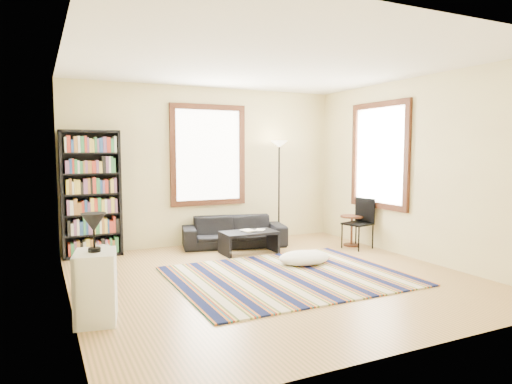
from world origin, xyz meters
name	(u,v)px	position (x,y,z in m)	size (l,w,h in m)	color
floor	(272,281)	(0.00, 0.00, -0.05)	(5.00, 5.00, 0.10)	tan
ceiling	(273,59)	(0.00, 0.00, 2.85)	(5.00, 5.00, 0.10)	white
wall_back	(207,166)	(0.00, 2.55, 1.40)	(5.00, 0.10, 2.80)	beige
wall_front	(420,186)	(0.00, -2.55, 1.40)	(5.00, 0.10, 2.80)	beige
wall_left	(61,177)	(-2.55, 0.00, 1.40)	(0.10, 5.00, 2.80)	beige
wall_right	(418,169)	(2.55, 0.00, 1.40)	(0.10, 5.00, 2.80)	beige
window_back	(208,155)	(0.00, 2.47, 1.60)	(1.20, 0.06, 1.60)	white
window_right	(380,155)	(2.47, 0.80, 1.60)	(0.06, 1.20, 1.60)	white
rug	(288,276)	(0.20, -0.07, 0.01)	(2.99, 2.39, 0.02)	#0B123B
sofa	(234,231)	(0.32, 2.05, 0.26)	(1.79, 0.70, 0.52)	black
bookshelf	(91,194)	(-2.02, 2.32, 1.00)	(0.90, 0.30, 2.00)	black
coffee_table	(249,242)	(0.32, 1.44, 0.18)	(0.90, 0.50, 0.36)	black
book_a	(243,231)	(0.22, 1.44, 0.37)	(0.24, 0.18, 0.02)	beige
book_b	(256,230)	(0.47, 1.49, 0.37)	(0.14, 0.20, 0.01)	beige
floor_cushion	(304,258)	(0.75, 0.40, 0.10)	(0.79, 0.59, 0.20)	silver
floor_lamp	(279,191)	(1.27, 2.15, 0.93)	(0.30, 0.30, 1.86)	black
side_table	(352,231)	(2.20, 1.17, 0.27)	(0.40, 0.40, 0.54)	#461E11
folding_chair	(358,224)	(2.15, 0.95, 0.43)	(0.42, 0.40, 0.86)	black
white_cabinet	(96,287)	(-2.30, -0.65, 0.35)	(0.38, 0.50, 0.70)	silver
table_lamp	(94,233)	(-2.30, -0.65, 0.89)	(0.24, 0.24, 0.38)	black
dog	(102,264)	(-2.09, 0.54, 0.28)	(0.40, 0.56, 0.56)	#B1B1B1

